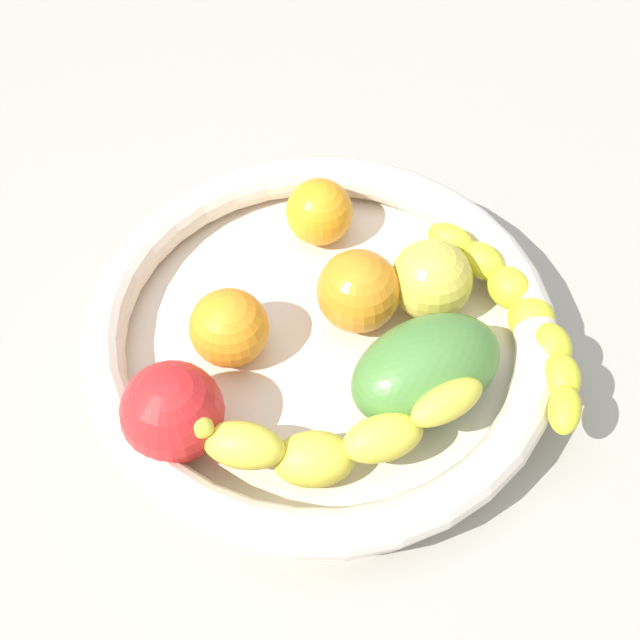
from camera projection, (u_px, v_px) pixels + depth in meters
kitchen_counter at (320, 367)px, 74.83cm from camera, size 120.00×120.00×3.00cm
fruit_bowl at (320, 337)px, 71.30cm from camera, size 36.84×36.84×5.56cm
banana_draped_left at (313, 439)px, 62.98cm from camera, size 19.13×17.83×6.27cm
banana_draped_right at (523, 317)px, 70.14cm from camera, size 19.35×12.03×4.60cm
orange_front at (358, 291)px, 70.72cm from camera, size 6.59×6.59×6.59cm
orange_mid_left at (319, 212)px, 76.25cm from camera, size 5.65×5.65×5.65cm
orange_mid_right at (229, 328)px, 68.96cm from camera, size 6.11×6.11×6.11cm
mango_green at (426, 369)px, 66.33cm from camera, size 11.70×13.95×6.86cm
tomato_red at (172, 413)px, 63.88cm from camera, size 7.40×7.40×7.40cm
apple_yellow at (431, 280)px, 71.44cm from camera, size 6.50×6.50×6.50cm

